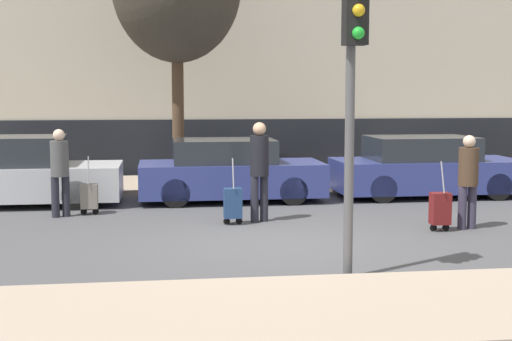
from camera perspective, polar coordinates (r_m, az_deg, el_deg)
The scene contains 13 objects.
ground_plane at distance 11.31m, azimuth 1.66°, elevation -5.77°, with size 80.00×80.00×0.00m, color #4C4C4F.
sidewalk_near at distance 7.74m, azimuth 6.29°, elevation -11.06°, with size 28.00×2.50×0.12m.
sidewalk_far at distance 18.15m, azimuth -1.95°, elevation -1.01°, with size 28.00×3.00×0.12m.
parked_car_0 at distance 15.77m, azimuth -19.06°, elevation -0.22°, with size 4.47×1.80×1.45m.
parked_car_1 at distance 15.54m, azimuth -2.14°, elevation -0.10°, with size 3.97×1.78×1.35m.
parked_car_2 at distance 16.64m, azimuth 13.40°, elevation 0.18°, with size 4.21×1.82×1.37m.
pedestrian_left at distance 13.96m, azimuth -15.43°, elevation 0.24°, with size 0.34×0.34×1.67m.
trolley_left at distance 14.17m, azimuth -13.19°, elevation -2.03°, with size 0.34×0.29×1.14m.
pedestrian_center at distance 12.95m, azimuth 0.27°, elevation 0.44°, with size 0.34×0.34×1.82m.
trolley_center at distance 12.77m, azimuth -1.87°, elevation -2.64°, with size 0.34×0.29×1.19m.
pedestrian_right at distance 12.80m, azimuth 16.61°, elevation -0.44°, with size 0.35×0.34×1.63m.
trolley_right at distance 12.55m, azimuth 14.52°, elevation -2.97°, with size 0.34×0.29×1.20m.
traffic_light at distance 8.88m, azimuth 7.76°, elevation 8.14°, with size 0.28×0.47×3.73m.
Camera 1 is at (-1.82, -10.91, 2.36)m, focal length 50.00 mm.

